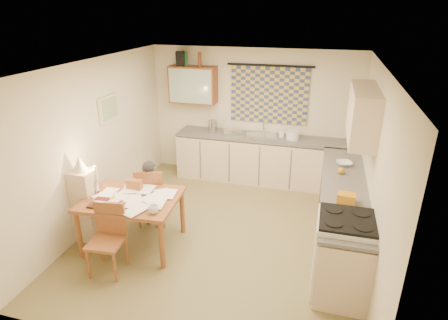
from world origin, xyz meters
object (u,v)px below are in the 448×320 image
(stove, at_px, (343,256))
(counter_right, at_px, (341,214))
(dining_table, at_px, (133,221))
(chair_far, at_px, (153,206))
(counter_back, at_px, (262,159))
(shelf_stand, at_px, (86,205))
(person, at_px, (151,194))

(stove, bearing_deg, counter_right, 90.00)
(stove, relative_size, dining_table, 0.74)
(stove, xyz_separation_m, dining_table, (-2.83, 0.22, -0.12))
(dining_table, height_order, chair_far, chair_far)
(stove, distance_m, dining_table, 2.84)
(counter_back, bearing_deg, counter_right, -50.31)
(counter_back, distance_m, shelf_stand, 3.35)
(stove, bearing_deg, shelf_stand, 177.17)
(stove, height_order, dining_table, stove)
(dining_table, relative_size, person, 1.25)
(shelf_stand, bearing_deg, counter_back, 51.19)
(counter_right, height_order, chair_far, chair_far)
(stove, bearing_deg, counter_back, 117.33)
(stove, height_order, person, person)
(counter_right, bearing_deg, chair_far, -175.50)
(counter_right, height_order, shelf_stand, shelf_stand)
(counter_back, height_order, stove, stove)
(counter_back, distance_m, counter_right, 2.25)
(counter_right, distance_m, shelf_stand, 3.65)
(stove, xyz_separation_m, chair_far, (-2.82, 0.83, -0.21))
(counter_back, relative_size, stove, 3.28)
(stove, distance_m, person, 2.90)
(counter_back, xyz_separation_m, stove, (1.44, -2.79, 0.05))
(counter_back, relative_size, person, 3.03)
(counter_back, relative_size, shelf_stand, 3.02)
(person, bearing_deg, shelf_stand, 46.81)
(counter_right, xyz_separation_m, person, (-2.80, -0.29, 0.09))
(counter_right, height_order, person, person)
(chair_far, bearing_deg, shelf_stand, 28.05)
(counter_right, bearing_deg, stove, -90.00)
(chair_far, bearing_deg, person, 92.11)
(person, relative_size, shelf_stand, 1.00)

